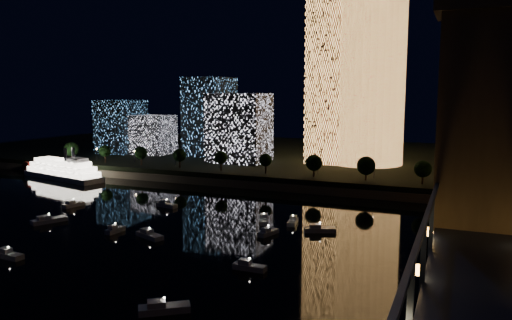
{
  "coord_description": "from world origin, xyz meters",
  "views": [
    {
      "loc": [
        63.17,
        -95.69,
        37.58
      ],
      "look_at": [
        -0.3,
        55.0,
        15.17
      ],
      "focal_mm": 35.0,
      "sensor_mm": 36.0,
      "label": 1
    }
  ],
  "objects_px": {
    "riverboat": "(60,170)",
    "truss_bridge": "(472,207)",
    "tower_rectangular": "(337,81)",
    "tower_cylindrical": "(369,77)"
  },
  "relations": [
    {
      "from": "tower_cylindrical",
      "to": "riverboat",
      "type": "distance_m",
      "value": 142.69
    },
    {
      "from": "tower_cylindrical",
      "to": "truss_bridge",
      "type": "relative_size",
      "value": 0.29
    },
    {
      "from": "truss_bridge",
      "to": "riverboat",
      "type": "bearing_deg",
      "value": 158.22
    },
    {
      "from": "tower_cylindrical",
      "to": "riverboat",
      "type": "xyz_separation_m",
      "value": [
        -121.58,
        -62.94,
        -40.24
      ]
    },
    {
      "from": "riverboat",
      "to": "truss_bridge",
      "type": "bearing_deg",
      "value": -21.78
    },
    {
      "from": "truss_bridge",
      "to": "riverboat",
      "type": "distance_m",
      "value": 177.68
    },
    {
      "from": "tower_rectangular",
      "to": "riverboat",
      "type": "height_order",
      "value": "tower_rectangular"
    },
    {
      "from": "tower_cylindrical",
      "to": "tower_rectangular",
      "type": "xyz_separation_m",
      "value": [
        -14.44,
        -0.46,
        -1.24
      ]
    },
    {
      "from": "tower_rectangular",
      "to": "riverboat",
      "type": "xyz_separation_m",
      "value": [
        -107.14,
        -62.47,
        -39.0
      ]
    },
    {
      "from": "tower_rectangular",
      "to": "riverboat",
      "type": "distance_m",
      "value": 130.01
    }
  ]
}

